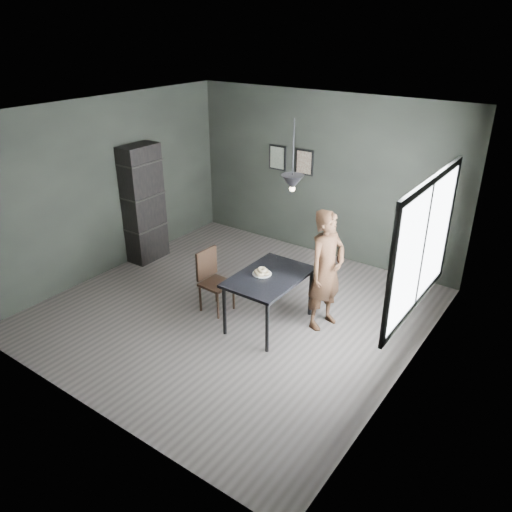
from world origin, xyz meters
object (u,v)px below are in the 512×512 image
Objects in this scene: cafe_table at (269,281)px; wood_chair at (212,276)px; white_plate at (262,274)px; shelf_unit at (143,204)px; woman at (326,270)px; pendant_lamp at (292,182)px.

wood_chair reaches higher than cafe_table.
shelf_unit reaches higher than white_plate.
woman is at bearing 35.19° from cafe_table.
cafe_table is 0.72× the size of woman.
white_plate is 0.14× the size of woman.
white_plate is 0.84m from wood_chair.
pendant_lamp is at bearing -8.22° from shelf_unit.
shelf_unit is 3.37m from pendant_lamp.
white_plate is 0.27× the size of pendant_lamp.
woman is (0.71, 0.46, 0.08)m from white_plate.
pendant_lamp is (0.34, 0.13, 1.29)m from white_plate.
cafe_table is 1.41m from pendant_lamp.
shelf_unit is (-2.92, 0.52, 0.33)m from cafe_table.
wood_chair is 1.05× the size of pendant_lamp.
cafe_table is at bearing 10.40° from wood_chair.
shelf_unit is at bearing 172.37° from pendant_lamp.
wood_chair is 0.46× the size of shelf_unit.
woman is at bearing -2.11° from shelf_unit.
shelf_unit is (-2.03, 0.65, 0.48)m from wood_chair.
pendant_lamp reaches higher than shelf_unit.
pendant_lamp is (3.17, -0.42, 1.05)m from shelf_unit.
pendant_lamp is at bearing 21.80° from cafe_table.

